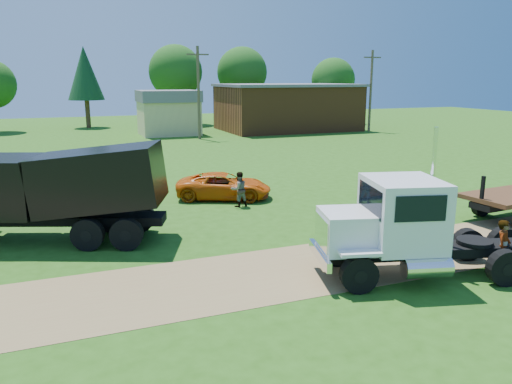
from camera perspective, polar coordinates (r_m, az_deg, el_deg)
name	(u,v)px	position (r m, az deg, el deg)	size (l,w,h in m)	color
ground	(306,268)	(16.44, 5.78, -8.63)	(140.00, 140.00, 0.00)	#244D11
dirt_track	(306,268)	(16.44, 5.78, -8.61)	(120.00, 4.20, 0.01)	olive
white_semi_tractor	(404,228)	(15.88, 16.60, -3.97)	(7.72, 4.19, 4.56)	black
black_dump_truck	(59,188)	(19.87, -21.62, 0.40)	(8.57, 5.27, 3.68)	black
orange_pickup	(224,186)	(25.35, -3.69, 0.70)	(2.19, 4.75, 1.32)	#CA5309
spectator_a	(503,248)	(17.33, 26.39, -5.72)	(0.64, 0.42, 1.77)	#999999
spectator_b	(239,189)	(23.72, -1.96, 0.32)	(0.82, 0.64, 1.68)	#999999
brick_building	(287,107)	(59.23, 3.60, 9.68)	(15.40, 10.40, 5.30)	brown
tan_shed	(169,112)	(54.80, -9.95, 9.00)	(6.20, 5.40, 4.70)	tan
utility_poles	(199,91)	(50.29, -6.58, 11.38)	(42.20, 0.28, 9.00)	brown
tree_row	(148,75)	(64.21, -12.29, 12.91)	(56.08, 12.50, 10.18)	#3C2F18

